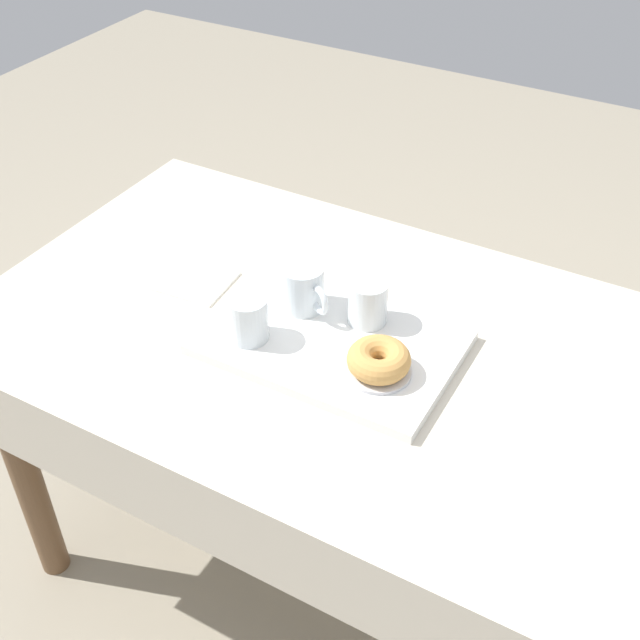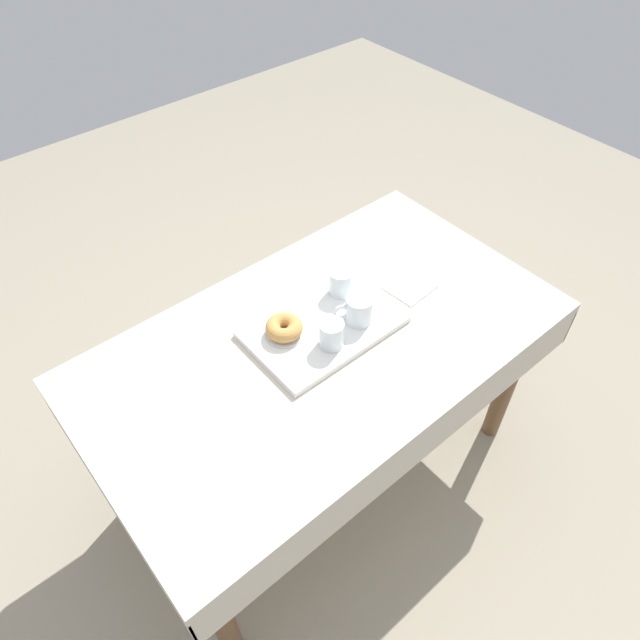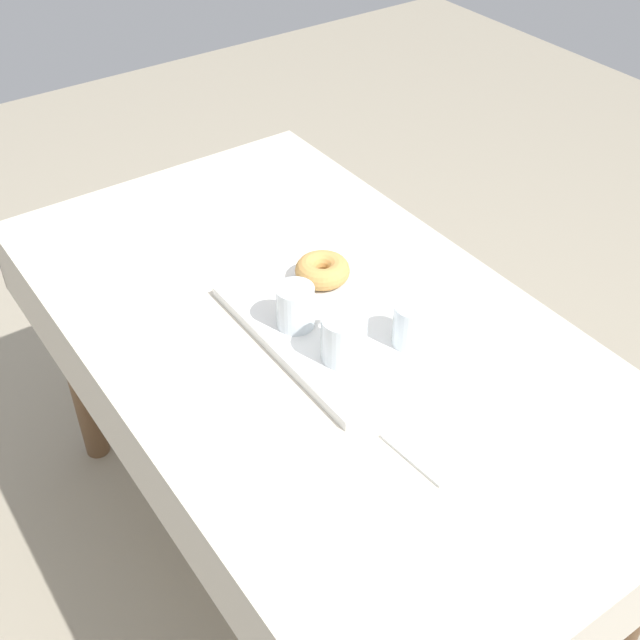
{
  "view_description": "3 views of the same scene",
  "coord_description": "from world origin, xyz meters",
  "px_view_note": "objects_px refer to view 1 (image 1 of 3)",
  "views": [
    {
      "loc": [
        -0.49,
        1.01,
        1.68
      ],
      "look_at": [
        0.05,
        0.03,
        0.78
      ],
      "focal_mm": 45.53,
      "sensor_mm": 36.0,
      "label": 1
    },
    {
      "loc": [
        -0.74,
        -0.86,
        2.01
      ],
      "look_at": [
        0.03,
        0.05,
        0.76
      ],
      "focal_mm": 32.61,
      "sensor_mm": 36.0,
      "label": 2
    },
    {
      "loc": [
        0.98,
        -0.67,
        1.73
      ],
      "look_at": [
        0.02,
        -0.0,
        0.76
      ],
      "focal_mm": 45.68,
      "sensor_mm": 36.0,
      "label": 3
    }
  ],
  "objects_px": {
    "serving_tray": "(331,342)",
    "water_glass_far": "(248,320)",
    "tea_mug_left": "(303,289)",
    "water_glass_near": "(368,304)",
    "donut_plate_left": "(378,371)",
    "dining_table": "(352,379)",
    "paper_napkin": "(196,281)",
    "sugar_donut_left": "(379,360)"
  },
  "relations": [
    {
      "from": "dining_table",
      "to": "water_glass_near",
      "type": "height_order",
      "value": "water_glass_near"
    },
    {
      "from": "serving_tray",
      "to": "sugar_donut_left",
      "type": "relative_size",
      "value": 4.1
    },
    {
      "from": "dining_table",
      "to": "donut_plate_left",
      "type": "xyz_separation_m",
      "value": [
        -0.09,
        0.07,
        0.12
      ]
    },
    {
      "from": "sugar_donut_left",
      "to": "paper_napkin",
      "type": "height_order",
      "value": "sugar_donut_left"
    },
    {
      "from": "tea_mug_left",
      "to": "water_glass_near",
      "type": "relative_size",
      "value": 1.37
    },
    {
      "from": "dining_table",
      "to": "serving_tray",
      "type": "distance_m",
      "value": 0.11
    },
    {
      "from": "dining_table",
      "to": "serving_tray",
      "type": "relative_size",
      "value": 3.19
    },
    {
      "from": "serving_tray",
      "to": "donut_plate_left",
      "type": "distance_m",
      "value": 0.12
    },
    {
      "from": "water_glass_near",
      "to": "sugar_donut_left",
      "type": "xyz_separation_m",
      "value": [
        -0.08,
        0.12,
        -0.01
      ]
    },
    {
      "from": "water_glass_near",
      "to": "water_glass_far",
      "type": "distance_m",
      "value": 0.22
    },
    {
      "from": "dining_table",
      "to": "paper_napkin",
      "type": "bearing_deg",
      "value": -1.43
    },
    {
      "from": "water_glass_far",
      "to": "paper_napkin",
      "type": "bearing_deg",
      "value": -29.03
    },
    {
      "from": "tea_mug_left",
      "to": "paper_napkin",
      "type": "relative_size",
      "value": 0.86
    },
    {
      "from": "dining_table",
      "to": "donut_plate_left",
      "type": "height_order",
      "value": "donut_plate_left"
    },
    {
      "from": "serving_tray",
      "to": "tea_mug_left",
      "type": "bearing_deg",
      "value": -31.68
    },
    {
      "from": "dining_table",
      "to": "water_glass_far",
      "type": "xyz_separation_m",
      "value": [
        0.16,
        0.1,
        0.15
      ]
    },
    {
      "from": "dining_table",
      "to": "serving_tray",
      "type": "height_order",
      "value": "serving_tray"
    },
    {
      "from": "serving_tray",
      "to": "sugar_donut_left",
      "type": "distance_m",
      "value": 0.13
    },
    {
      "from": "paper_napkin",
      "to": "water_glass_far",
      "type": "bearing_deg",
      "value": 150.97
    },
    {
      "from": "tea_mug_left",
      "to": "donut_plate_left",
      "type": "relative_size",
      "value": 1.01
    },
    {
      "from": "sugar_donut_left",
      "to": "paper_napkin",
      "type": "bearing_deg",
      "value": -10.65
    },
    {
      "from": "tea_mug_left",
      "to": "water_glass_far",
      "type": "height_order",
      "value": "tea_mug_left"
    },
    {
      "from": "tea_mug_left",
      "to": "water_glass_near",
      "type": "xyz_separation_m",
      "value": [
        -0.12,
        -0.02,
        -0.0
      ]
    },
    {
      "from": "water_glass_near",
      "to": "donut_plate_left",
      "type": "bearing_deg",
      "value": 124.21
    },
    {
      "from": "dining_table",
      "to": "paper_napkin",
      "type": "relative_size",
      "value": 10.57
    },
    {
      "from": "water_glass_far",
      "to": "paper_napkin",
      "type": "relative_size",
      "value": 0.63
    },
    {
      "from": "tea_mug_left",
      "to": "donut_plate_left",
      "type": "height_order",
      "value": "tea_mug_left"
    },
    {
      "from": "water_glass_far",
      "to": "paper_napkin",
      "type": "height_order",
      "value": "water_glass_far"
    },
    {
      "from": "donut_plate_left",
      "to": "water_glass_near",
      "type": "bearing_deg",
      "value": -55.79
    },
    {
      "from": "donut_plate_left",
      "to": "paper_napkin",
      "type": "height_order",
      "value": "donut_plate_left"
    },
    {
      "from": "donut_plate_left",
      "to": "paper_napkin",
      "type": "bearing_deg",
      "value": -10.65
    },
    {
      "from": "tea_mug_left",
      "to": "sugar_donut_left",
      "type": "xyz_separation_m",
      "value": [
        -0.2,
        0.1,
        -0.01
      ]
    },
    {
      "from": "dining_table",
      "to": "paper_napkin",
      "type": "height_order",
      "value": "paper_napkin"
    },
    {
      "from": "serving_tray",
      "to": "paper_napkin",
      "type": "xyz_separation_m",
      "value": [
        0.33,
        -0.04,
        -0.01
      ]
    },
    {
      "from": "tea_mug_left",
      "to": "water_glass_far",
      "type": "relative_size",
      "value": 1.37
    },
    {
      "from": "tea_mug_left",
      "to": "sugar_donut_left",
      "type": "distance_m",
      "value": 0.22
    },
    {
      "from": "tea_mug_left",
      "to": "donut_plate_left",
      "type": "xyz_separation_m",
      "value": [
        -0.2,
        0.1,
        -0.04
      ]
    },
    {
      "from": "dining_table",
      "to": "water_glass_near",
      "type": "bearing_deg",
      "value": -98.44
    },
    {
      "from": "serving_tray",
      "to": "water_glass_far",
      "type": "relative_size",
      "value": 5.27
    },
    {
      "from": "serving_tray",
      "to": "water_glass_near",
      "type": "xyz_separation_m",
      "value": [
        -0.03,
        -0.08,
        0.05
      ]
    },
    {
      "from": "water_glass_near",
      "to": "donut_plate_left",
      "type": "height_order",
      "value": "water_glass_near"
    },
    {
      "from": "serving_tray",
      "to": "paper_napkin",
      "type": "relative_size",
      "value": 3.31
    }
  ]
}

